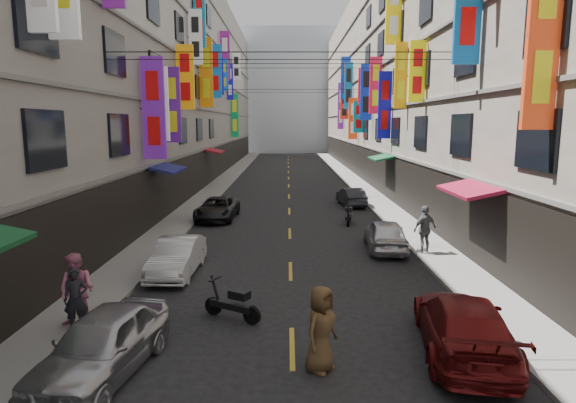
{
  "coord_description": "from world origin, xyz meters",
  "views": [
    {
      "loc": [
        -0.11,
        1.29,
        5.26
      ],
      "look_at": [
        -0.1,
        10.88,
        3.7
      ],
      "focal_mm": 30.0,
      "sensor_mm": 36.0,
      "label": 1
    }
  ],
  "objects_px": {
    "pedestrian_lnear": "(76,299)",
    "scooter_crossing": "(233,304)",
    "car_left_mid": "(177,257)",
    "car_right_far": "(351,197)",
    "scooter_far_right": "(349,216)",
    "pedestrian_rfar": "(425,229)",
    "car_left_near": "(102,344)",
    "pedestrian_lfar": "(77,290)",
    "pedestrian_crossing": "(321,329)",
    "car_right_mid": "(385,235)",
    "car_right_near": "(463,325)",
    "car_left_far": "(217,209)"
  },
  "relations": [
    {
      "from": "scooter_crossing",
      "to": "pedestrian_lnear",
      "type": "height_order",
      "value": "pedestrian_lnear"
    },
    {
      "from": "car_left_near",
      "to": "car_left_far",
      "type": "distance_m",
      "value": 16.73
    },
    {
      "from": "car_right_mid",
      "to": "pedestrian_crossing",
      "type": "xyz_separation_m",
      "value": [
        -3.4,
        -9.98,
        0.28
      ]
    },
    {
      "from": "car_left_mid",
      "to": "scooter_far_right",
      "type": "bearing_deg",
      "value": 51.8
    },
    {
      "from": "car_left_near",
      "to": "car_right_far",
      "type": "distance_m",
      "value": 22.63
    },
    {
      "from": "pedestrian_lfar",
      "to": "pedestrian_lnear",
      "type": "bearing_deg",
      "value": -64.79
    },
    {
      "from": "scooter_crossing",
      "to": "pedestrian_rfar",
      "type": "xyz_separation_m",
      "value": [
        6.99,
        6.45,
        0.64
      ]
    },
    {
      "from": "pedestrian_lnear",
      "to": "scooter_crossing",
      "type": "bearing_deg",
      "value": 0.53
    },
    {
      "from": "car_left_mid",
      "to": "pedestrian_crossing",
      "type": "xyz_separation_m",
      "value": [
        4.6,
        -6.71,
        0.31
      ]
    },
    {
      "from": "car_left_mid",
      "to": "car_right_near",
      "type": "bearing_deg",
      "value": -35.08
    },
    {
      "from": "car_right_near",
      "to": "car_left_far",
      "type": "bearing_deg",
      "value": -53.78
    },
    {
      "from": "car_left_mid",
      "to": "car_right_far",
      "type": "xyz_separation_m",
      "value": [
        8.0,
        14.26,
        -0.04
      ]
    },
    {
      "from": "car_left_mid",
      "to": "car_left_near",
      "type": "bearing_deg",
      "value": -88.51
    },
    {
      "from": "scooter_crossing",
      "to": "pedestrian_crossing",
      "type": "distance_m",
      "value": 3.52
    },
    {
      "from": "car_left_far",
      "to": "pedestrian_rfar",
      "type": "height_order",
      "value": "pedestrian_rfar"
    },
    {
      "from": "car_left_far",
      "to": "pedestrian_lnear",
      "type": "relative_size",
      "value": 2.71
    },
    {
      "from": "car_left_far",
      "to": "car_right_mid",
      "type": "height_order",
      "value": "car_right_mid"
    },
    {
      "from": "car_left_mid",
      "to": "car_right_near",
      "type": "relative_size",
      "value": 0.83
    },
    {
      "from": "car_left_mid",
      "to": "car_right_mid",
      "type": "bearing_deg",
      "value": 23.74
    },
    {
      "from": "scooter_crossing",
      "to": "car_right_far",
      "type": "height_order",
      "value": "car_right_far"
    },
    {
      "from": "car_left_mid",
      "to": "car_right_far",
      "type": "relative_size",
      "value": 1.08
    },
    {
      "from": "car_left_near",
      "to": "scooter_far_right",
      "type": "bearing_deg",
      "value": 75.1
    },
    {
      "from": "scooter_far_right",
      "to": "pedestrian_crossing",
      "type": "relative_size",
      "value": 0.95
    },
    {
      "from": "car_left_near",
      "to": "car_left_far",
      "type": "xyz_separation_m",
      "value": [
        0.0,
        16.73,
        -0.08
      ]
    },
    {
      "from": "car_right_mid",
      "to": "pedestrian_lfar",
      "type": "height_order",
      "value": "pedestrian_lfar"
    },
    {
      "from": "scooter_crossing",
      "to": "car_right_mid",
      "type": "bearing_deg",
      "value": -7.12
    },
    {
      "from": "scooter_crossing",
      "to": "pedestrian_lfar",
      "type": "relative_size",
      "value": 0.84
    },
    {
      "from": "car_left_far",
      "to": "pedestrian_crossing",
      "type": "xyz_separation_m",
      "value": [
        4.6,
        -16.54,
        0.34
      ]
    },
    {
      "from": "pedestrian_rfar",
      "to": "scooter_far_right",
      "type": "bearing_deg",
      "value": -97.12
    },
    {
      "from": "pedestrian_rfar",
      "to": "car_right_far",
      "type": "bearing_deg",
      "value": -110.55
    },
    {
      "from": "scooter_far_right",
      "to": "car_left_mid",
      "type": "bearing_deg",
      "value": 60.25
    },
    {
      "from": "car_right_mid",
      "to": "pedestrian_crossing",
      "type": "relative_size",
      "value": 2.06
    },
    {
      "from": "scooter_far_right",
      "to": "pedestrian_crossing",
      "type": "bearing_deg",
      "value": 90.53
    },
    {
      "from": "car_left_far",
      "to": "car_right_mid",
      "type": "distance_m",
      "value": 10.34
    },
    {
      "from": "car_right_near",
      "to": "pedestrian_rfar",
      "type": "distance_m",
      "value": 8.48
    },
    {
      "from": "car_left_far",
      "to": "car_right_far",
      "type": "height_order",
      "value": "car_left_far"
    },
    {
      "from": "pedestrian_rfar",
      "to": "car_left_mid",
      "type": "bearing_deg",
      "value": -12.69
    },
    {
      "from": "pedestrian_lnear",
      "to": "pedestrian_crossing",
      "type": "height_order",
      "value": "pedestrian_crossing"
    },
    {
      "from": "scooter_far_right",
      "to": "car_left_far",
      "type": "relative_size",
      "value": 0.41
    },
    {
      "from": "car_right_far",
      "to": "pedestrian_crossing",
      "type": "relative_size",
      "value": 1.91
    },
    {
      "from": "pedestrian_lfar",
      "to": "pedestrian_crossing",
      "type": "relative_size",
      "value": 1.02
    },
    {
      "from": "scooter_far_right",
      "to": "pedestrian_rfar",
      "type": "bearing_deg",
      "value": 120.14
    },
    {
      "from": "scooter_far_right",
      "to": "pedestrian_rfar",
      "type": "relative_size",
      "value": 0.94
    },
    {
      "from": "car_left_near",
      "to": "pedestrian_lfar",
      "type": "xyz_separation_m",
      "value": [
        -1.45,
        2.19,
        0.39
      ]
    },
    {
      "from": "car_right_far",
      "to": "scooter_crossing",
      "type": "bearing_deg",
      "value": 66.37
    },
    {
      "from": "scooter_crossing",
      "to": "pedestrian_lnear",
      "type": "bearing_deg",
      "value": 133.96
    },
    {
      "from": "car_left_near",
      "to": "pedestrian_lfar",
      "type": "distance_m",
      "value": 2.66
    },
    {
      "from": "car_right_mid",
      "to": "pedestrian_rfar",
      "type": "bearing_deg",
      "value": 153.39
    },
    {
      "from": "pedestrian_rfar",
      "to": "pedestrian_crossing",
      "type": "relative_size",
      "value": 1.02
    },
    {
      "from": "scooter_crossing",
      "to": "pedestrian_crossing",
      "type": "bearing_deg",
      "value": -110.68
    }
  ]
}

